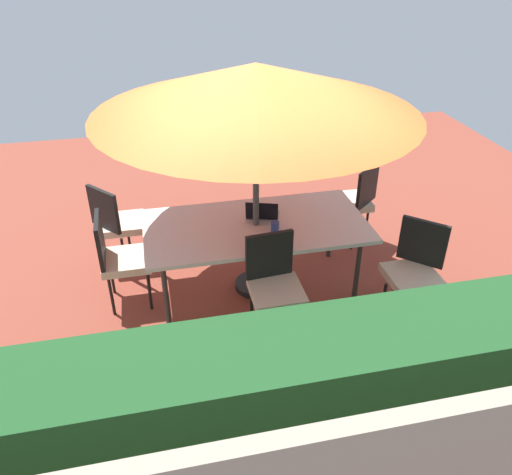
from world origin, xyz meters
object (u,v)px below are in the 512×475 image
at_px(patio_umbrella, 256,89).
at_px(chair_southeast, 118,221).
at_px(chair_east, 119,256).
at_px(dining_table, 256,228).
at_px(cup, 275,227).
at_px(chair_northwest, 415,268).
at_px(chair_southwest, 354,199).
at_px(chair_north, 275,283).
at_px(laptop, 262,214).

xyz_separation_m(patio_umbrella, chair_southeast, (1.36, -0.75, -1.53)).
bearing_deg(chair_east, chair_southeast, 0.58).
bearing_deg(patio_umbrella, dining_table, 0.00).
bearing_deg(cup, chair_northwest, 154.40).
height_order(dining_table, chair_southeast, chair_southeast).
relative_size(chair_east, chair_southwest, 1.00).
height_order(patio_umbrella, cup, patio_umbrella).
height_order(dining_table, patio_umbrella, patio_umbrella).
xyz_separation_m(patio_umbrella, chair_northwest, (-1.35, 0.75, -1.53)).
xyz_separation_m(patio_umbrella, cup, (-0.15, 0.18, -1.27)).
relative_size(chair_east, chair_north, 1.00).
distance_m(chair_northwest, cup, 1.36).
distance_m(laptop, cup, 0.29).
relative_size(laptop, cup, 3.50).
height_order(laptop, cup, laptop).
relative_size(patio_umbrella, laptop, 7.52).
height_order(chair_southwest, chair_north, same).
bearing_deg(dining_table, cup, 129.07).
bearing_deg(chair_northwest, patio_umbrella, -165.92).
height_order(dining_table, chair_southwest, chair_southwest).
xyz_separation_m(chair_east, laptop, (-1.43, -0.06, 0.26)).
bearing_deg(laptop, chair_north, 103.04).
distance_m(dining_table, cup, 0.25).
bearing_deg(dining_table, chair_north, 91.28).
distance_m(chair_southeast, laptop, 1.61).
bearing_deg(chair_east, cup, -99.69).
bearing_deg(chair_north, cup, 70.88).
distance_m(patio_umbrella, laptop, 1.28).
bearing_deg(cup, chair_southwest, -143.53).
height_order(chair_east, chair_southwest, same).
bearing_deg(chair_east, chair_north, -119.77).
relative_size(chair_north, laptop, 2.57).
xyz_separation_m(dining_table, patio_umbrella, (0.00, 0.00, 1.37)).
xyz_separation_m(chair_southwest, cup, (1.17, 0.87, 0.26)).
distance_m(dining_table, chair_southeast, 1.56).
height_order(chair_northwest, chair_southwest, same).
bearing_deg(cup, dining_table, -50.93).
bearing_deg(chair_northwest, laptop, -171.08).
xyz_separation_m(chair_northwest, cup, (1.20, -0.58, 0.26)).
distance_m(dining_table, chair_northwest, 1.55).
bearing_deg(chair_southwest, chair_southeast, -41.45).
xyz_separation_m(chair_southeast, cup, (-1.51, 0.93, 0.26)).
bearing_deg(patio_umbrella, chair_east, -1.87).
bearing_deg(chair_north, patio_umbrella, 86.29).
distance_m(patio_umbrella, chair_east, 2.04).
relative_size(dining_table, patio_umbrella, 0.76).
xyz_separation_m(chair_east, chair_north, (-1.36, 0.74, 0.00)).
xyz_separation_m(laptop, cup, (-0.06, 0.29, 0.01)).
xyz_separation_m(chair_northwest, chair_east, (2.69, -0.80, 0.00)).
height_order(chair_southeast, cup, chair_southeast).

